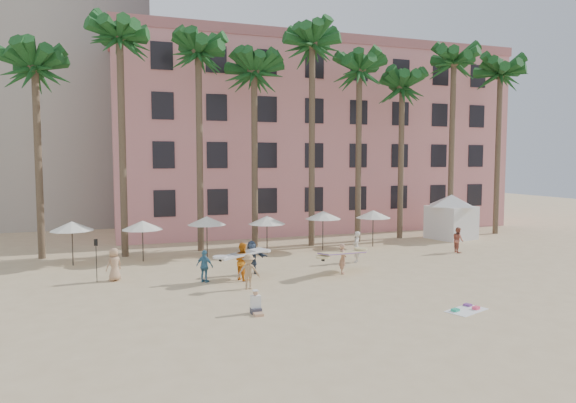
{
  "coord_description": "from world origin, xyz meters",
  "views": [
    {
      "loc": [
        -10.83,
        -19.96,
        6.23
      ],
      "look_at": [
        -1.78,
        6.0,
        4.0
      ],
      "focal_mm": 32.0,
      "sensor_mm": 36.0,
      "label": 1
    }
  ],
  "objects_px": {
    "carrier_white": "(243,260)",
    "cabana": "(451,213)",
    "carrier_yellow": "(343,256)",
    "pink_hotel": "(306,141)"
  },
  "relations": [
    {
      "from": "carrier_white",
      "to": "cabana",
      "type": "bearing_deg",
      "value": 23.34
    },
    {
      "from": "carrier_white",
      "to": "carrier_yellow",
      "type": "bearing_deg",
      "value": -4.24
    },
    {
      "from": "cabana",
      "to": "carrier_yellow",
      "type": "xyz_separation_m",
      "value": [
        -13.52,
        -8.63,
        -1.1
      ]
    },
    {
      "from": "cabana",
      "to": "carrier_white",
      "type": "height_order",
      "value": "cabana"
    },
    {
      "from": "pink_hotel",
      "to": "carrier_white",
      "type": "bearing_deg",
      "value": -119.25
    },
    {
      "from": "carrier_yellow",
      "to": "carrier_white",
      "type": "relative_size",
      "value": 1.19
    },
    {
      "from": "pink_hotel",
      "to": "cabana",
      "type": "distance_m",
      "value": 15.52
    },
    {
      "from": "cabana",
      "to": "carrier_yellow",
      "type": "relative_size",
      "value": 1.61
    },
    {
      "from": "cabana",
      "to": "pink_hotel",
      "type": "bearing_deg",
      "value": 122.24
    },
    {
      "from": "pink_hotel",
      "to": "carrier_yellow",
      "type": "relative_size",
      "value": 10.4
    }
  ]
}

